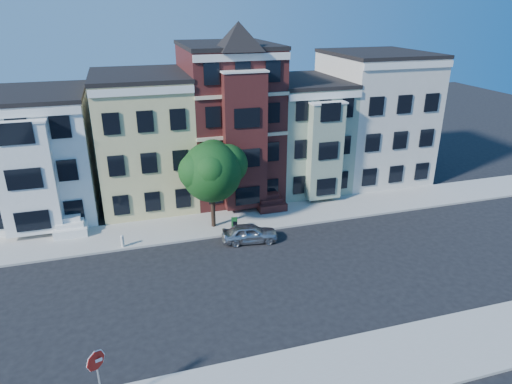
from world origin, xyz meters
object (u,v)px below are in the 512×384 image
object	(u,v)px
parked_car	(250,233)
fire_hydrant	(123,242)
street_tree	(212,176)
stop_sign	(98,377)
newspaper_box	(234,224)

from	to	relation	value
parked_car	fire_hydrant	size ratio (longest dim) A/B	5.59
street_tree	parked_car	size ratio (longest dim) A/B	2.05
street_tree	stop_sign	bearing A→B (deg)	-117.29
newspaper_box	street_tree	bearing A→B (deg)	153.66
newspaper_box	fire_hydrant	distance (m)	7.69
street_tree	stop_sign	distance (m)	16.59
parked_car	newspaper_box	distance (m)	1.80
parked_car	fire_hydrant	bearing A→B (deg)	88.01
fire_hydrant	street_tree	bearing A→B (deg)	11.28
newspaper_box	stop_sign	world-z (taller)	stop_sign
newspaper_box	fire_hydrant	size ratio (longest dim) A/B	1.40
street_tree	stop_sign	size ratio (longest dim) A/B	2.43
street_tree	fire_hydrant	distance (m)	7.42
street_tree	stop_sign	xyz separation A→B (m)	(-7.53, -14.61, -2.28)
stop_sign	parked_car	bearing A→B (deg)	32.74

